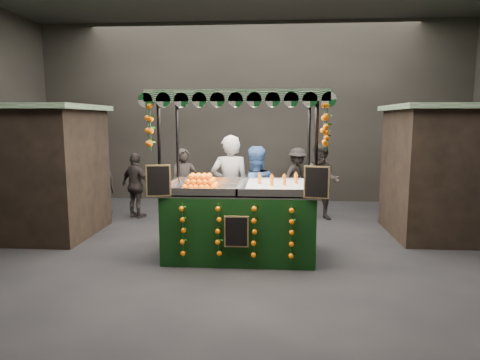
{
  "coord_description": "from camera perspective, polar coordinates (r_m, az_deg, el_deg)",
  "views": [
    {
      "loc": [
        0.57,
        -7.06,
        2.31
      ],
      "look_at": [
        0.01,
        0.44,
        1.24
      ],
      "focal_mm": 31.67,
      "sensor_mm": 36.0,
      "label": 1
    }
  ],
  "objects": [
    {
      "name": "ground",
      "position": [
        7.45,
        -0.34,
        -9.93
      ],
      "size": [
        12.0,
        12.0,
        0.0
      ],
      "primitive_type": "plane",
      "color": "black",
      "rests_on": "ground"
    },
    {
      "name": "market_hall",
      "position": [
        7.16,
        -0.36,
        16.74
      ],
      "size": [
        12.1,
        10.1,
        5.05
      ],
      "color": "black",
      "rests_on": "ground"
    },
    {
      "name": "neighbour_stall_left",
      "position": [
        9.52,
        -27.24,
        1.19
      ],
      "size": [
        3.0,
        2.2,
        2.6
      ],
      "color": "black",
      "rests_on": "ground"
    },
    {
      "name": "neighbour_stall_right",
      "position": [
        9.43,
        28.2,
        1.07
      ],
      "size": [
        3.0,
        2.2,
        2.6
      ],
      "color": "black",
      "rests_on": "ground"
    },
    {
      "name": "juice_stall",
      "position": [
        7.11,
        0.04,
        -3.68
      ],
      "size": [
        2.84,
        1.67,
        2.75
      ],
      "color": "black",
      "rests_on": "ground"
    },
    {
      "name": "vendor_grey",
      "position": [
        8.16,
        -1.34,
        -1.03
      ],
      "size": [
        0.79,
        0.57,
        2.02
      ],
      "rotation": [
        0.0,
        0.0,
        3.26
      ],
      "color": "slate",
      "rests_on": "ground"
    },
    {
      "name": "vendor_blue",
      "position": [
        8.08,
        1.92,
        -1.86
      ],
      "size": [
        1.06,
        0.93,
        1.81
      ],
      "rotation": [
        0.0,
        0.0,
        3.47
      ],
      "color": "navy",
      "rests_on": "ground"
    },
    {
      "name": "shopper_0",
      "position": [
        9.62,
        -7.53,
        -0.74
      ],
      "size": [
        0.71,
        0.57,
        1.67
      ],
      "rotation": [
        0.0,
        0.0,
        0.32
      ],
      "color": "#292321",
      "rests_on": "ground"
    },
    {
      "name": "shopper_1",
      "position": [
        9.96,
        10.93,
        -0.26
      ],
      "size": [
        1.02,
        0.9,
        1.76
      ],
      "rotation": [
        0.0,
        0.0,
        -0.31
      ],
      "color": "black",
      "rests_on": "ground"
    },
    {
      "name": "shopper_2",
      "position": [
        10.27,
        -13.81,
        -0.72
      ],
      "size": [
        0.97,
        0.77,
        1.54
      ],
      "rotation": [
        0.0,
        0.0,
        2.62
      ],
      "color": "#2A2322",
      "rests_on": "ground"
    },
    {
      "name": "shopper_3",
      "position": [
        11.54,
        7.72,
        0.46
      ],
      "size": [
        1.09,
        1.15,
        1.57
      ],
      "rotation": [
        0.0,
        0.0,
        0.89
      ],
      "color": "#2E2825",
      "rests_on": "ground"
    },
    {
      "name": "shopper_4",
      "position": [
        10.48,
        -18.69,
        -0.23
      ],
      "size": [
        1.0,
        0.96,
        1.73
      ],
      "rotation": [
        0.0,
        0.0,
        3.83
      ],
      "color": "black",
      "rests_on": "ground"
    },
    {
      "name": "shopper_5",
      "position": [
        11.62,
        22.46,
        0.68
      ],
      "size": [
        1.35,
        1.76,
        1.85
      ],
      "rotation": [
        0.0,
        0.0,
        2.1
      ],
      "color": "black",
      "rests_on": "ground"
    }
  ]
}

